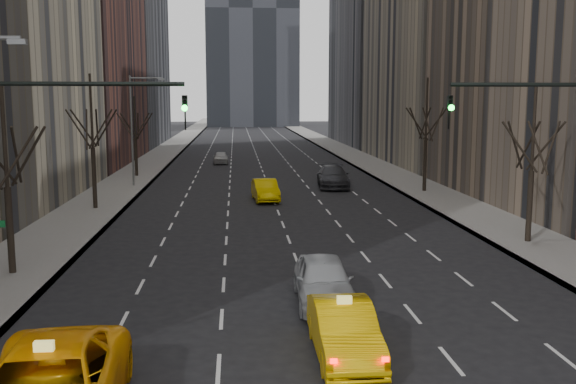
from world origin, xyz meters
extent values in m
cube|color=slate|center=(-12.25, 70.00, 0.07)|extent=(4.50, 320.00, 0.15)
cube|color=slate|center=(12.25, 70.00, 0.07)|extent=(4.50, 320.00, 0.15)
cylinder|color=black|center=(-12.00, 18.00, 1.93)|extent=(0.28, 0.28, 3.57)
cylinder|color=black|center=(-12.00, 18.00, 5.84)|extent=(0.16, 0.16, 4.25)
cylinder|color=black|center=(-11.85, 18.85, 4.95)|extent=(0.42, 1.80, 2.52)
cylinder|color=black|center=(-11.19, 18.29, 4.95)|extent=(1.74, 0.72, 2.52)
cylinder|color=black|center=(-11.34, 17.45, 4.95)|extent=(1.46, 1.25, 2.52)
cylinder|color=black|center=(-12.00, 34.00, 2.15)|extent=(0.28, 0.28, 3.99)
cylinder|color=black|center=(-12.00, 34.00, 6.52)|extent=(0.16, 0.16, 4.75)
cylinder|color=black|center=(-11.85, 34.85, 5.37)|extent=(0.42, 1.80, 2.52)
cylinder|color=black|center=(-11.19, 34.29, 5.37)|extent=(1.74, 0.72, 2.52)
cylinder|color=black|center=(-11.34, 33.45, 5.37)|extent=(1.46, 1.25, 2.52)
cylinder|color=black|center=(-12.15, 33.15, 5.37)|extent=(0.42, 1.80, 2.52)
cylinder|color=black|center=(-12.81, 33.71, 5.37)|extent=(1.74, 0.72, 2.52)
cylinder|color=black|center=(-12.66, 34.55, 5.37)|extent=(1.46, 1.25, 2.52)
cylinder|color=black|center=(-12.00, 52.00, 1.83)|extent=(0.28, 0.28, 3.36)
cylinder|color=black|center=(-12.00, 52.00, 5.51)|extent=(0.16, 0.16, 4.00)
cylinder|color=black|center=(-11.85, 52.85, 4.74)|extent=(0.42, 1.80, 2.52)
cylinder|color=black|center=(-11.19, 52.29, 4.74)|extent=(1.74, 0.72, 2.52)
cylinder|color=black|center=(-11.34, 51.45, 4.74)|extent=(1.46, 1.25, 2.52)
cylinder|color=black|center=(-12.15, 51.15, 4.74)|extent=(0.42, 1.80, 2.52)
cylinder|color=black|center=(-12.81, 51.71, 4.74)|extent=(1.74, 0.72, 2.52)
cylinder|color=black|center=(-12.66, 52.55, 4.74)|extent=(1.46, 1.25, 2.52)
cylinder|color=black|center=(12.00, 22.00, 1.93)|extent=(0.28, 0.28, 3.57)
cylinder|color=black|center=(12.00, 22.00, 5.84)|extent=(0.16, 0.16, 4.25)
cylinder|color=black|center=(12.15, 22.85, 4.95)|extent=(0.42, 1.80, 2.52)
cylinder|color=black|center=(12.81, 22.29, 4.95)|extent=(1.74, 0.72, 2.52)
cylinder|color=black|center=(12.66, 21.45, 4.95)|extent=(1.46, 1.25, 2.52)
cylinder|color=black|center=(11.85, 21.15, 4.95)|extent=(0.42, 1.80, 2.52)
cylinder|color=black|center=(11.19, 21.71, 4.95)|extent=(1.74, 0.72, 2.52)
cylinder|color=black|center=(11.34, 22.55, 4.95)|extent=(1.46, 1.25, 2.52)
cylinder|color=black|center=(12.00, 40.00, 2.15)|extent=(0.28, 0.28, 3.99)
cylinder|color=black|center=(12.00, 40.00, 6.52)|extent=(0.16, 0.16, 4.75)
cylinder|color=black|center=(12.15, 40.85, 5.37)|extent=(0.42, 1.80, 2.52)
cylinder|color=black|center=(12.81, 40.29, 5.37)|extent=(1.74, 0.72, 2.52)
cylinder|color=black|center=(12.66, 39.45, 5.37)|extent=(1.46, 1.25, 2.52)
cylinder|color=black|center=(11.85, 39.15, 5.37)|extent=(0.42, 1.80, 2.52)
cylinder|color=black|center=(11.19, 39.71, 5.37)|extent=(1.74, 0.72, 2.52)
cylinder|color=black|center=(11.34, 40.55, 5.37)|extent=(1.46, 1.25, 2.52)
cylinder|color=black|center=(-7.55, 12.00, 7.75)|extent=(6.50, 0.14, 0.14)
imported|color=black|center=(-4.30, 12.00, 6.85)|extent=(0.18, 0.22, 1.10)
sphere|color=#0CFF33|center=(-4.30, 11.82, 7.00)|extent=(0.20, 0.20, 0.20)
cylinder|color=black|center=(7.55, 12.00, 7.75)|extent=(6.50, 0.14, 0.14)
imported|color=black|center=(4.30, 12.00, 6.85)|extent=(0.18, 0.22, 1.10)
sphere|color=#0CFF33|center=(4.30, 11.82, 7.00)|extent=(0.20, 0.20, 0.20)
cube|color=slate|center=(-8.70, 10.00, 8.85)|extent=(0.50, 0.22, 0.15)
cylinder|color=slate|center=(-11.20, 45.00, 4.65)|extent=(0.16, 0.16, 9.00)
cylinder|color=slate|center=(-9.90, 45.00, 8.95)|extent=(2.60, 0.14, 0.14)
cube|color=slate|center=(-8.70, 45.00, 8.85)|extent=(0.50, 0.22, 0.15)
imported|color=#F4BB05|center=(0.30, 8.57, 0.78)|extent=(1.66, 4.75, 1.56)
imported|color=#A6AAAE|center=(0.37, 13.39, 0.85)|extent=(2.16, 5.05, 1.70)
imported|color=#E5BC04|center=(-0.61, 37.02, 0.77)|extent=(1.99, 4.80, 1.54)
imported|color=#2E2E33|center=(5.32, 43.64, 0.89)|extent=(2.98, 6.32, 1.78)
imported|color=#B8B8B8|center=(-4.37, 64.07, 0.68)|extent=(1.62, 4.01, 1.37)
camera|label=1|loc=(-2.72, -8.68, 7.29)|focal=40.00mm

